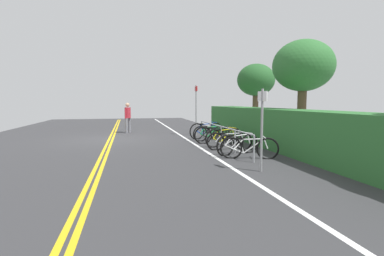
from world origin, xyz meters
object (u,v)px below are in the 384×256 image
bicycle_6 (249,148)px  tree_near_left (256,81)px  bicycle_5 (238,144)px  sign_post_near (196,106)px  bicycle_0 (206,131)px  bicycle_3 (224,137)px  bicycle_2 (216,135)px  bike_rack (221,131)px  bicycle_1 (210,133)px  pedestrian (128,116)px  sign_post_far (262,122)px  tree_mid (303,67)px  bicycle_4 (230,141)px

bicycle_6 → tree_near_left: 8.70m
bicycle_5 → sign_post_near: 5.48m
bicycle_0 → bicycle_3: bicycle_0 is taller
bicycle_2 → bicycle_6: bicycle_2 is taller
bike_rack → bicycle_1: (-1.69, 0.07, -0.26)m
bicycle_2 → sign_post_near: bearing=-176.9°
bicycle_0 → pedestrian: pedestrian is taller
bicycle_2 → bicycle_6: size_ratio=1.07×
sign_post_far → tree_mid: (-3.52, 3.39, 1.80)m
bicycle_0 → bike_rack: bearing=-2.5°
bicycle_1 → bicycle_5: bicycle_5 is taller
bicycle_4 → tree_near_left: bearing=147.7°
bicycle_1 → bicycle_6: (4.11, 0.02, -0.01)m
bicycle_2 → sign_post_far: sign_post_far is taller
bicycle_2 → bicycle_6: bearing=0.3°
sign_post_far → bicycle_1: bearing=176.5°
bike_rack → bicycle_0: 2.49m
pedestrian → bicycle_0: bearing=47.4°
bicycle_6 → sign_post_near: size_ratio=0.67×
bicycle_4 → tree_mid: (-0.33, 3.05, 2.71)m
bicycle_1 → bicycle_4: bearing=-0.0°
bicycle_1 → sign_post_far: (5.65, -0.35, 0.90)m
bicycle_2 → sign_post_near: 3.14m
bicycle_4 → bicycle_6: (1.64, 0.02, 0.01)m
bicycle_0 → bicycle_5: size_ratio=1.04×
bicycle_0 → bicycle_4: (3.25, -0.04, -0.05)m
tree_mid → sign_post_near: bearing=-142.4°
bike_rack → bicycle_6: size_ratio=3.50×
bicycle_0 → bicycle_3: 2.44m
bike_rack → bicycle_6: bearing=2.0°
pedestrian → bicycle_6: bearing=23.4°
bicycle_5 → pedestrian: 8.18m
bike_rack → bicycle_6: (2.41, 0.09, -0.27)m
pedestrian → sign_post_near: bearing=58.8°
bicycle_5 → bicycle_6: bicycle_5 is taller
bicycle_2 → bicycle_0: bearing=178.7°
bicycle_6 → tree_mid: (-1.97, 3.02, 2.70)m
bicycle_2 → bicycle_6: (3.21, 0.02, -0.02)m
bike_rack → sign_post_far: 4.02m
bike_rack → bicycle_1: 1.71m
bicycle_3 → sign_post_near: bearing=-176.6°
tree_near_left → tree_mid: size_ratio=0.95×
sign_post_far → bicycle_3: bearing=174.1°
bike_rack → pedestrian: pedestrian is taller
bicycle_1 → pedestrian: 5.39m
sign_post_far → tree_near_left: bearing=155.9°
tree_near_left → bicycle_0: bearing=-54.7°
bicycle_2 → sign_post_far: (4.76, -0.35, 0.88)m
bike_rack → bicycle_4: (0.77, 0.06, -0.28)m
bicycle_6 → pedestrian: pedestrian is taller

